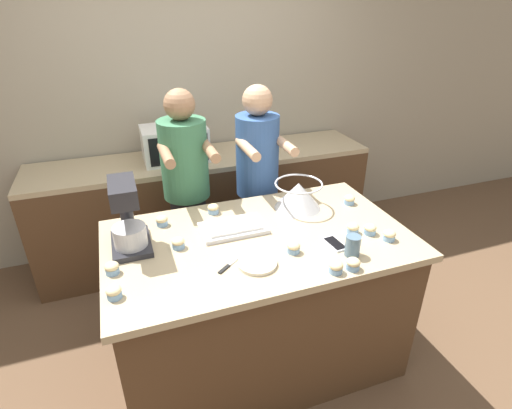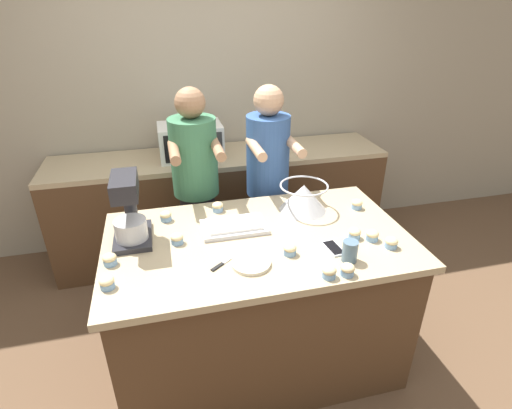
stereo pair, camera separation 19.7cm
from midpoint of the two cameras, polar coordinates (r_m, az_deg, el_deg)
The scene contains 26 objects.
ground_plane at distance 2.80m, azimuth -1.79°, elevation -20.74°, with size 16.00×16.00×0.00m, color brown.
back_wall at distance 3.59m, azimuth -10.78°, elevation 15.03°, with size 10.00×0.06×2.70m.
island_counter at distance 2.48m, azimuth -1.94°, elevation -13.66°, with size 1.67×0.98×0.91m.
back_counter at distance 3.56m, azimuth -8.56°, elevation -0.17°, with size 2.80×0.60×0.92m.
person_left at distance 2.82m, azimuth -11.70°, elevation 0.67°, with size 0.33×0.50×1.60m.
person_right at distance 2.92m, azimuth -1.72°, elevation 2.21°, with size 0.32×0.49×1.59m.
stand_mixer at distance 2.18m, azimuth -20.39°, elevation -2.04°, with size 0.20×0.30×0.38m.
mixing_bowl at distance 2.48m, azimuth 3.79°, elevation 1.35°, with size 0.30×0.30×0.17m.
baking_tray at distance 2.28m, azimuth -5.75°, elevation -3.31°, with size 0.37×0.22×0.04m.
microwave_oven at distance 3.29m, azimuth -13.23°, elevation 8.46°, with size 0.50×0.34×0.27m.
cell_phone at distance 2.17m, azimuth 8.67°, elevation -5.63°, with size 0.08×0.15×0.01m.
drinking_glass at distance 2.07m, azimuth 11.03°, elevation -5.88°, with size 0.08×0.08×0.11m.
small_plate at distance 1.99m, azimuth -2.65°, elevation -8.49°, with size 0.19×0.19×0.02m.
knife at distance 2.01m, azimuth -6.45°, elevation -8.47°, with size 0.18×0.15×0.01m.
cupcake_0 at distance 2.40m, azimuth -15.61°, elevation -2.30°, with size 0.07×0.07×0.06m.
cupcake_1 at distance 2.07m, azimuth 2.68°, elevation -6.21°, with size 0.07×0.07×0.06m.
cupcake_2 at distance 2.17m, azimuth -13.64°, elevation -5.43°, with size 0.07×0.07×0.06m.
cupcake_3 at distance 2.26m, azimuth 16.17°, elevation -4.30°, with size 0.07×0.07×0.06m.
cupcake_4 at distance 2.08m, azimuth -22.50°, elevation -8.47°, with size 0.07×0.07×0.06m.
cupcake_5 at distance 1.95m, azimuth 8.52°, elevation -8.94°, with size 0.07×0.07×0.06m.
cupcake_6 at distance 2.46m, azimuth -8.42°, elevation -0.65°, with size 0.07×0.07×0.06m.
cupcake_7 at distance 1.99m, azimuth 10.96°, elevation -8.41°, with size 0.07×0.07×0.06m.
cupcake_8 at distance 1.92m, azimuth -22.50°, elevation -11.59°, with size 0.07×0.07×0.06m.
cupcake_9 at distance 2.28m, azimuth 11.29°, elevation -3.40°, with size 0.07×0.07×0.06m.
cupcake_10 at distance 2.60m, azimuth 11.11°, elevation 0.64°, with size 0.07×0.07×0.06m.
cupcake_11 at distance 2.29m, azimuth 13.66°, elevation -3.51°, with size 0.07×0.07×0.06m.
Camera 1 is at (-0.65, -1.76, 2.08)m, focal length 28.00 mm.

